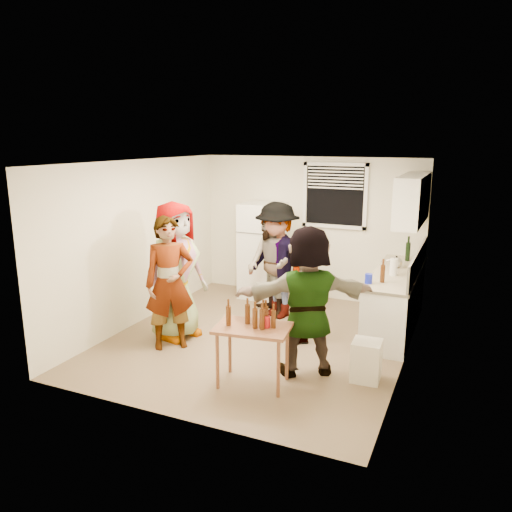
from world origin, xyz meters
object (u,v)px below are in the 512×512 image
at_px(beer_bottle_table, 273,328).
at_px(guest_back_left, 270,315).
at_px(refrigerator, 262,250).
at_px(kettle, 396,267).
at_px(serving_table, 253,384).
at_px(guest_stripe, 172,346).
at_px(beer_bottle_counter, 382,282).
at_px(guest_black, 301,340).
at_px(guest_grey, 178,336).
at_px(wine_bottle, 407,261).
at_px(trash_bin, 366,360).
at_px(guest_orange, 306,372).
at_px(blue_cup, 368,283).
at_px(guest_back_right, 276,316).
at_px(red_cup, 266,327).

xyz_separation_m(beer_bottle_table, guest_back_left, (-0.94, 2.19, -0.71)).
xyz_separation_m(refrigerator, kettle, (2.40, -0.48, 0.05)).
distance_m(serving_table, guest_stripe, 1.57).
distance_m(beer_bottle_counter, beer_bottle_table, 1.94).
bearing_deg(guest_black, serving_table, -30.68).
height_order(kettle, guest_grey, kettle).
xyz_separation_m(wine_bottle, guest_stripe, (-2.76, -2.63, -0.90)).
height_order(trash_bin, guest_black, trash_bin).
distance_m(wine_bottle, guest_orange, 2.89).
xyz_separation_m(blue_cup, guest_stripe, (-2.45, -1.09, -0.90)).
xyz_separation_m(guest_back_right, guest_black, (0.68, -0.78, 0.00)).
height_order(trash_bin, guest_back_right, trash_bin).
distance_m(guest_back_left, guest_black, 1.11).
xyz_separation_m(red_cup, guest_back_right, (-0.73, 2.21, -0.71)).
bearing_deg(serving_table, kettle, 65.92).
bearing_deg(guest_grey, serving_table, -102.52).
bearing_deg(trash_bin, guest_orange, -173.21).
height_order(red_cup, guest_orange, red_cup).
bearing_deg(guest_stripe, kettle, -2.48).
height_order(blue_cup, guest_orange, blue_cup).
height_order(red_cup, guest_grey, red_cup).
bearing_deg(kettle, trash_bin, -65.86).
bearing_deg(guest_back_left, beer_bottle_table, -22.27).
bearing_deg(kettle, guest_stripe, -117.36).
xyz_separation_m(wine_bottle, guest_back_left, (-1.99, -0.92, -0.90)).
distance_m(blue_cup, guest_orange, 1.50).
xyz_separation_m(wine_bottle, guest_black, (-1.20, -1.69, -0.90)).
bearing_deg(beer_bottle_counter, wine_bottle, 83.91).
relative_size(blue_cup, beer_bottle_table, 0.64).
distance_m(wine_bottle, serving_table, 3.53).
distance_m(serving_table, guest_black, 1.48).
relative_size(refrigerator, beer_bottle_counter, 7.04).
bearing_deg(guest_black, beer_bottle_table, -21.54).
relative_size(wine_bottle, guest_stripe, 0.16).
bearing_deg(guest_back_left, blue_cup, 24.50).
bearing_deg(kettle, guest_grey, -123.38).
distance_m(blue_cup, guest_back_right, 1.91).
bearing_deg(beer_bottle_counter, serving_table, -122.83).
xyz_separation_m(refrigerator, wine_bottle, (2.50, 0.03, 0.05)).
height_order(trash_bin, guest_orange, trash_bin).
bearing_deg(guest_orange, guest_black, -98.50).
xyz_separation_m(blue_cup, beer_bottle_table, (-0.75, -1.58, -0.19)).
xyz_separation_m(beer_bottle_counter, guest_orange, (-0.67, -1.21, -0.90)).
relative_size(beer_bottle_table, guest_back_left, 0.12).
bearing_deg(guest_stripe, beer_bottle_counter, -15.90).
relative_size(blue_cup, guest_back_right, 0.07).
bearing_deg(trash_bin, guest_grey, 174.73).
relative_size(refrigerator, red_cup, 13.40).
bearing_deg(red_cup, refrigerator, 113.75).
relative_size(serving_table, guest_black, 0.53).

